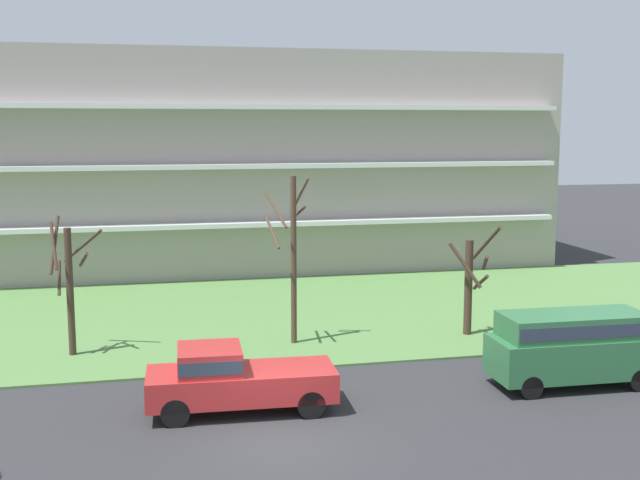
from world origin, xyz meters
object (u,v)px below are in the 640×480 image
tree_left (69,282)px  tree_center (292,254)px  pickup_red_center_left (233,378)px  van_green_near_left (573,343)px  tree_right (471,281)px

tree_left → tree_center: (7.99, -0.21, 0.77)m
tree_center → pickup_red_center_left: 7.61m
van_green_near_left → pickup_red_center_left: bearing=1.2°
pickup_red_center_left → tree_right: bearing=-145.4°
tree_center → tree_left: bearing=178.5°
tree_center → pickup_red_center_left: bearing=-114.2°
tree_left → pickup_red_center_left: bearing=-53.3°
tree_left → pickup_red_center_left: tree_left is taller
tree_right → pickup_red_center_left: (-9.99, -6.28, -1.19)m
tree_left → pickup_red_center_left: (5.05, -6.78, -1.70)m
tree_center → pickup_red_center_left: tree_center is taller
tree_left → tree_center: 8.03m
van_green_near_left → pickup_red_center_left: size_ratio=0.96×
tree_right → pickup_red_center_left: bearing=-147.8°
tree_center → tree_right: bearing=-2.3°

